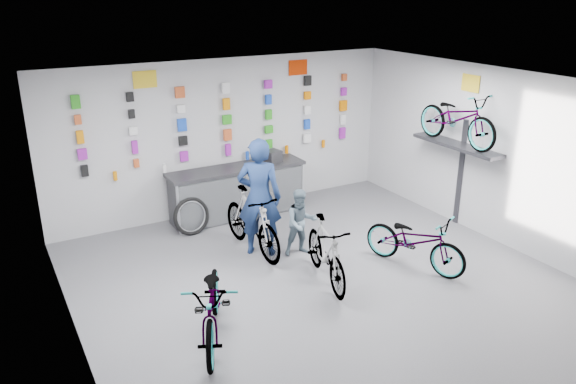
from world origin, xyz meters
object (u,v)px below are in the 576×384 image
customer (301,223)px  bike_service (252,222)px  bike_left (213,305)px  clerk (259,197)px  bike_right (415,241)px  bike_center (326,252)px  counter (238,192)px

customer → bike_service: bearing=153.7°
bike_left → clerk: bearing=74.5°
bike_right → bike_service: bearing=117.5°
bike_center → customer: bearing=94.9°
bike_service → customer: bearing=-39.8°
bike_left → bike_right: size_ratio=1.07×
clerk → counter: bearing=-66.0°
bike_left → bike_center: bearing=39.7°
counter → bike_service: size_ratio=1.49×
bike_center → bike_left: bearing=-151.3°
counter → bike_center: 3.04m
bike_service → clerk: 0.48m
counter → customer: bearing=-84.0°
counter → bike_service: 1.62m
counter → bike_center: counter is taller
bike_service → customer: (0.67, -0.49, 0.03)m
bike_center → clerk: 1.52m
bike_center → bike_right: size_ratio=0.95×
bike_right → bike_service: bike_service is taller
bike_center → clerk: clerk is taller
bike_center → bike_service: bearing=122.7°
bike_right → counter: bearing=94.1°
counter → bike_right: bearing=-65.0°
bike_left → bike_right: bike_left is taller
bike_center → bike_right: (1.49, -0.29, -0.04)m
bike_left → customer: size_ratio=1.63×
counter → customer: size_ratio=2.36×
counter → bike_center: bearing=-88.8°
clerk → bike_right: bearing=175.1°
bike_center → bike_service: size_ratio=0.91×
bike_left → clerk: (1.62, 1.92, 0.51)m
counter → clerk: size_ratio=1.35×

